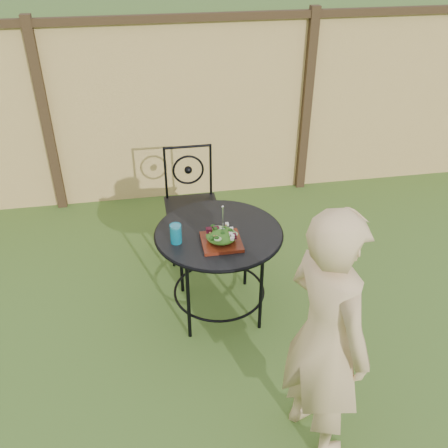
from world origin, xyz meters
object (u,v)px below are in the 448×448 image
object	(u,v)px
patio_table	(219,247)
patio_chair	(191,200)
salad_plate	(221,242)
diner	(326,338)

from	to	relation	value
patio_table	patio_chair	distance (m)	0.88
patio_chair	salad_plate	size ratio (longest dim) A/B	3.52
patio_table	salad_plate	bearing A→B (deg)	-92.47
diner	salad_plate	distance (m)	1.10
patio_table	patio_chair	size ratio (longest dim) A/B	0.97
patio_chair	salad_plate	distance (m)	1.05
patio_table	salad_plate	distance (m)	0.21
patio_table	diner	size ratio (longest dim) A/B	0.59
patio_table	diner	world-z (taller)	diner
patio_table	patio_chair	world-z (taller)	patio_chair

